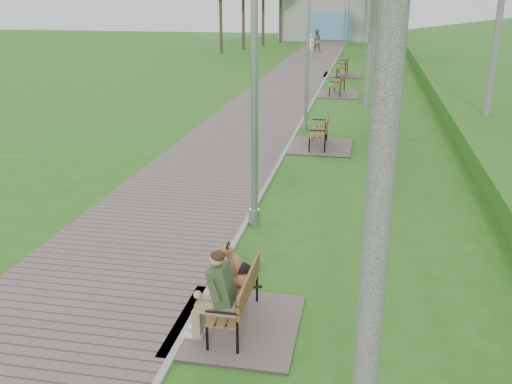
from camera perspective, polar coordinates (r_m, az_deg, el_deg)
ground at (r=9.30m, az=-4.54°, el=-9.50°), size 120.00×120.00×0.00m
walkway at (r=29.94m, az=3.25°, el=10.75°), size 3.50×67.00×0.04m
kerb at (r=29.75m, az=6.64°, el=10.61°), size 0.10×67.00×0.05m
building_north at (r=58.98m, az=7.68°, el=16.77°), size 10.00×5.20×4.00m
bench_main at (r=8.07m, az=-2.69°, el=-10.84°), size 1.74×1.93×1.52m
bench_second at (r=17.53m, az=6.27°, el=5.18°), size 1.95×2.16×1.19m
bench_third at (r=26.88m, az=8.12°, el=10.06°), size 1.99×2.21×1.22m
bench_far at (r=33.48m, az=8.59°, el=11.87°), size 2.07×2.30×1.27m
lamp_post_near at (r=10.86m, az=-0.17°, el=10.32°), size 0.23×0.23×5.94m
lamp_post_second at (r=19.18m, az=5.13°, el=12.82°), size 0.19×0.19×4.97m
lamp_post_third at (r=43.62m, az=8.85°, el=16.18°), size 0.18×0.18×4.78m
lamp_post_far at (r=55.71m, az=9.27°, el=17.10°), size 0.21×0.21×5.40m
pedestrian_near at (r=43.20m, az=5.44°, el=14.42°), size 0.70×0.57×1.66m
pedestrian_far at (r=46.76m, az=6.05°, el=14.81°), size 0.97×0.83×1.72m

